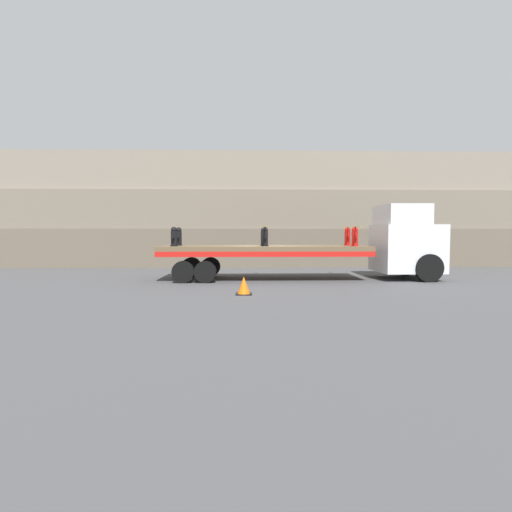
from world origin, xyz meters
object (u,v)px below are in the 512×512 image
flatbed_trailer (253,252)px  traffic_cone (244,286)px  fire_hydrant_red_near_2 (355,237)px  fire_hydrant_black_near_1 (265,237)px  fire_hydrant_red_far_2 (347,237)px  fire_hydrant_black_far_1 (264,237)px  truck_cab (408,242)px  fire_hydrant_black_near_0 (174,237)px  fire_hydrant_black_far_0 (179,237)px

flatbed_trailer → traffic_cone: (-0.37, -4.09, -0.85)m
traffic_cone → fire_hydrant_red_near_2: bearing=38.9°
fire_hydrant_black_near_1 → fire_hydrant_red_far_2: bearing=17.6°
flatbed_trailer → fire_hydrant_black_far_1: fire_hydrant_black_far_1 is taller
traffic_cone → truck_cab: bearing=31.4°
fire_hydrant_black_near_0 → fire_hydrant_black_far_0: bearing=90.0°
fire_hydrant_black_far_1 → fire_hydrant_red_far_2: (3.55, 0.00, 0.00)m
fire_hydrant_black_near_1 → flatbed_trailer: bearing=128.7°
flatbed_trailer → fire_hydrant_red_far_2: size_ratio=10.96×
fire_hydrant_red_near_2 → fire_hydrant_red_far_2: same height
fire_hydrant_black_far_1 → fire_hydrant_red_near_2: same height
fire_hydrant_black_far_0 → fire_hydrant_red_near_2: same height
fire_hydrant_black_near_1 → fire_hydrant_red_far_2: same height
fire_hydrant_black_near_0 → fire_hydrant_red_near_2: size_ratio=1.00×
flatbed_trailer → fire_hydrant_black_near_0: fire_hydrant_black_near_0 is taller
truck_cab → fire_hydrant_black_far_0: (-9.44, 0.56, 0.21)m
fire_hydrant_black_near_0 → fire_hydrant_black_near_1: (3.55, 0.00, 0.00)m
fire_hydrant_red_near_2 → fire_hydrant_black_near_1: bearing=180.0°
fire_hydrant_black_near_0 → fire_hydrant_black_near_1: same height
truck_cab → fire_hydrant_black_far_0: bearing=176.6°
truck_cab → fire_hydrant_black_far_1: 5.92m
flatbed_trailer → fire_hydrant_red_near_2: 4.08m
fire_hydrant_black_far_0 → traffic_cone: 5.59m
fire_hydrant_black_near_1 → fire_hydrant_black_far_1: bearing=90.0°
fire_hydrant_black_near_0 → fire_hydrant_red_far_2: bearing=9.0°
fire_hydrant_black_near_1 → fire_hydrant_black_far_1: same height
flatbed_trailer → fire_hydrant_red_far_2: bearing=8.0°
flatbed_trailer → fire_hydrant_black_far_0: fire_hydrant_black_far_0 is taller
fire_hydrant_red_near_2 → flatbed_trailer: bearing=172.0°
fire_hydrant_red_near_2 → traffic_cone: fire_hydrant_red_near_2 is taller
fire_hydrant_red_far_2 → fire_hydrant_red_near_2: bearing=-90.0°
flatbed_trailer → fire_hydrant_black_far_0: size_ratio=10.96×
fire_hydrant_black_far_0 → fire_hydrant_red_near_2: 7.18m
fire_hydrant_red_far_2 → fire_hydrant_black_near_0: bearing=-171.0°
fire_hydrant_black_far_0 → fire_hydrant_red_far_2: size_ratio=1.00×
flatbed_trailer → fire_hydrant_red_far_2: fire_hydrant_red_far_2 is taller
fire_hydrant_black_far_1 → fire_hydrant_red_far_2: size_ratio=1.00×
flatbed_trailer → fire_hydrant_black_far_0: bearing=169.7°
fire_hydrant_black_far_0 → traffic_cone: bearing=-59.7°
flatbed_trailer → fire_hydrant_black_far_1: 0.94m
flatbed_trailer → fire_hydrant_red_near_2: (4.00, -0.56, 0.61)m
fire_hydrant_black_near_0 → fire_hydrant_black_far_1: bearing=17.6°
fire_hydrant_black_near_0 → fire_hydrant_red_far_2: size_ratio=1.00×
flatbed_trailer → fire_hydrant_black_far_1: size_ratio=10.96×
flatbed_trailer → fire_hydrant_red_near_2: size_ratio=10.96×
truck_cab → fire_hydrant_red_near_2: size_ratio=3.97×
fire_hydrant_black_near_1 → traffic_cone: 3.91m
truck_cab → fire_hydrant_red_near_2: 2.42m
fire_hydrant_red_far_2 → traffic_cone: bearing=-133.2°
fire_hydrant_black_near_0 → fire_hydrant_red_far_2: (7.09, 1.13, 0.00)m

